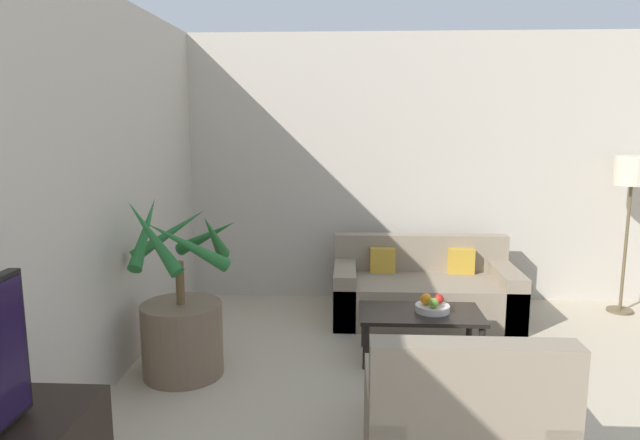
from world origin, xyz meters
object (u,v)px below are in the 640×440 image
Objects in this scene: potted_palm at (182,322)px; floor_lamp at (632,180)px; coffee_table at (420,318)px; ottoman at (445,388)px; apple_red at (439,299)px; armchair at (458,436)px; sofa_loveseat at (423,291)px; apple_green at (434,303)px; orange_fruit at (426,299)px; fruit_bowl at (432,308)px.

floor_lamp reaches higher than potted_palm.
ottoman is (0.05, -0.90, -0.14)m from coffee_table.
apple_red is 0.08× the size of armchair.
sofa_loveseat is at bearing 81.31° from coffee_table.
orange_fruit is (-0.05, 0.08, 0.00)m from apple_green.
sofa_loveseat is 0.97m from fruit_bowl.
armchair is at bearing -90.31° from coffee_table.
fruit_bowl is 2.99× the size of orange_fruit.
fruit_bowl is at bearing -148.90° from floor_lamp.
armchair is (-2.09, -2.83, -1.00)m from floor_lamp.
apple_green is at bearing 86.43° from armchair.
sofa_loveseat is at bearing 35.17° from potted_palm.
fruit_bowl is at bearing -144.32° from apple_red.
orange_fruit is at bearing 90.55° from ottoman.
orange_fruit is at bearing 88.29° from armchair.
sofa_loveseat is 0.94m from apple_red.
sofa_loveseat is at bearing 89.82° from apple_red.
coffee_table is 0.18m from apple_green.
floor_lamp is 17.06× the size of orange_fruit.
apple_red is 1.68m from armchair.
orange_fruit is (0.04, 0.02, 0.15)m from coffee_table.
sofa_loveseat is at bearing -172.64° from floor_lamp.
ottoman is at bearing -95.76° from apple_red.
orange_fruit is 0.10× the size of armchair.
coffee_table is (1.76, 0.38, -0.08)m from potted_palm.
potted_palm is 1.87m from apple_green.
sofa_loveseat reaches higher than ottoman.
floor_lamp is 2.60m from coffee_table.
fruit_bowl is (-0.06, -0.95, 0.15)m from sofa_loveseat.
ottoman is at bearing -133.96° from floor_lamp.
armchair reaches higher than orange_fruit.
sofa_loveseat is 18.95× the size of orange_fruit.
armchair is at bearing -93.57° from apple_green.
fruit_bowl is at bearing 87.36° from ottoman.
floor_lamp is at bearing 22.51° from potted_palm.
potted_palm is at bearing -167.52° from orange_fruit.
floor_lamp is 3.13m from ottoman.
armchair is at bearing -93.49° from fruit_bowl.
coffee_table is at bearing -160.74° from apple_red.
orange_fruit is at bearing -163.59° from apple_red.
potted_palm is 1.41× the size of coffee_table.
coffee_table is 1.62m from armchair.
orange_fruit reaches higher than apple_green.
armchair is 0.73m from ottoman.
coffee_table is at bearing 89.69° from armchair.
potted_palm reaches higher than coffee_table.
fruit_bowl is 1.64m from armchair.
armchair is at bearing -94.57° from ottoman.
sofa_loveseat is 21.28× the size of apple_green.
coffee_table is 0.12m from fruit_bowl.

